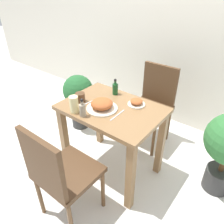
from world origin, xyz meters
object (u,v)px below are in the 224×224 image
sauce_bottle (83,109)px  potted_plant_left (78,96)px  side_plate (136,103)px  drink_cup (80,97)px  food_plate (102,105)px  juice_glass (74,104)px  chair_near (60,172)px  condiment_bottle (115,88)px  chair_far (153,101)px

sauce_bottle → potted_plant_left: sauce_bottle is taller
side_plate → potted_plant_left: bearing=168.7°
side_plate → drink_cup: size_ratio=1.82×
drink_cup → potted_plant_left: (-0.51, 0.45, -0.34)m
food_plate → side_plate: (0.19, 0.24, -0.02)m
food_plate → juice_glass: juice_glass is taller
chair_near → juice_glass: bearing=-60.2°
condiment_bottle → side_plate: bearing=-10.4°
sauce_bottle → chair_far: bearing=80.8°
side_plate → condiment_bottle: size_ratio=0.97×
chair_near → drink_cup: size_ratio=10.65×
sauce_bottle → potted_plant_left: (-0.70, 0.60, -0.36)m
chair_near → condiment_bottle: 0.92m
potted_plant_left → sauce_bottle: bearing=-40.8°
side_plate → condiment_bottle: (-0.27, 0.05, 0.04)m
side_plate → sauce_bottle: bearing=-120.9°
chair_near → drink_cup: (-0.31, 0.55, 0.27)m
condiment_bottle → chair_near: bearing=-79.9°
chair_far → potted_plant_left: bearing=-158.5°
chair_far → side_plate: bearing=-79.8°
chair_far → food_plate: size_ratio=3.39×
drink_cup → juice_glass: juice_glass is taller
side_plate → condiment_bottle: 0.28m
food_plate → sauce_bottle: size_ratio=1.67×
chair_near → sauce_bottle: chair_near is taller
chair_far → food_plate: bearing=-97.5°
sauce_bottle → side_plate: bearing=59.1°
side_plate → sauce_bottle: sauce_bottle is taller
side_plate → chair_far: bearing=100.2°
chair_near → drink_cup: 0.69m
side_plate → potted_plant_left: size_ratio=0.22×
juice_glass → condiment_bottle: condiment_bottle is taller
sauce_bottle → potted_plant_left: size_ratio=0.23×
juice_glass → condiment_bottle: bearing=80.9°
side_plate → drink_cup: 0.50m
juice_glass → potted_plant_left: bearing=134.9°
food_plate → potted_plant_left: bearing=150.4°
food_plate → condiment_bottle: condiment_bottle is taller
food_plate → side_plate: size_ratio=1.72×
side_plate → food_plate: bearing=-129.5°
chair_far → potted_plant_left: size_ratio=1.28×
chair_near → food_plate: (-0.08, 0.57, 0.27)m
sauce_bottle → potted_plant_left: 0.99m
food_plate → drink_cup: bearing=-175.2°
chair_far → food_plate: (-0.10, -0.76, 0.27)m
side_plate → potted_plant_left: (-0.95, 0.19, -0.32)m
food_plate → condiment_bottle: bearing=105.0°
drink_cup → sauce_bottle: bearing=-40.3°
food_plate → side_plate: bearing=50.5°
condiment_bottle → potted_plant_left: bearing=168.3°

